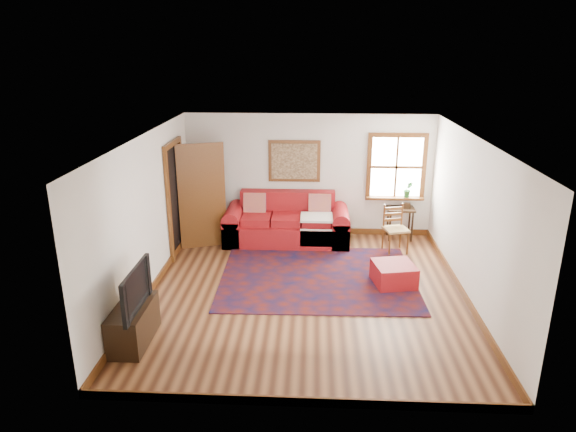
# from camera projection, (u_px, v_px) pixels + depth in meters

# --- Properties ---
(ground) EXTENTS (5.50, 5.50, 0.00)m
(ground) POSITION_uv_depth(u_px,v_px,m) (306.00, 292.00, 8.25)
(ground) COLOR #422111
(ground) RESTS_ON ground
(room_envelope) EXTENTS (5.04, 5.54, 2.52)m
(room_envelope) POSITION_uv_depth(u_px,v_px,m) (307.00, 194.00, 7.74)
(room_envelope) COLOR silver
(room_envelope) RESTS_ON ground
(window) EXTENTS (1.18, 0.20, 1.38)m
(window) POSITION_uv_depth(u_px,v_px,m) (398.00, 174.00, 10.31)
(window) COLOR white
(window) RESTS_ON ground
(doorway) EXTENTS (0.89, 1.08, 2.14)m
(doorway) POSITION_uv_depth(u_px,v_px,m) (192.00, 196.00, 9.71)
(doorway) COLOR black
(doorway) RESTS_ON ground
(framed_artwork) EXTENTS (1.05, 0.07, 0.85)m
(framed_artwork) POSITION_uv_depth(u_px,v_px,m) (294.00, 161.00, 10.34)
(framed_artwork) COLOR #603414
(framed_artwork) RESTS_ON ground
(persian_rug) EXTENTS (3.32, 2.68, 0.02)m
(persian_rug) POSITION_uv_depth(u_px,v_px,m) (317.00, 277.00, 8.78)
(persian_rug) COLOR #50120B
(persian_rug) RESTS_ON ground
(red_leather_sofa) EXTENTS (2.47, 1.02, 0.97)m
(red_leather_sofa) POSITION_uv_depth(u_px,v_px,m) (287.00, 226.00, 10.32)
(red_leather_sofa) COLOR maroon
(red_leather_sofa) RESTS_ON ground
(red_ottoman) EXTENTS (0.75, 0.75, 0.37)m
(red_ottoman) POSITION_uv_depth(u_px,v_px,m) (394.00, 274.00, 8.48)
(red_ottoman) COLOR maroon
(red_ottoman) RESTS_ON ground
(side_table) EXTENTS (0.54, 0.41, 0.65)m
(side_table) POSITION_uv_depth(u_px,v_px,m) (401.00, 214.00, 10.39)
(side_table) COLOR black
(side_table) RESTS_ON ground
(ladder_back_chair) EXTENTS (0.51, 0.50, 0.91)m
(ladder_back_chair) POSITION_uv_depth(u_px,v_px,m) (395.00, 227.00, 9.77)
(ladder_back_chair) COLOR tan
(ladder_back_chair) RESTS_ON ground
(media_cabinet) EXTENTS (0.43, 0.96, 0.53)m
(media_cabinet) POSITION_uv_depth(u_px,v_px,m) (133.00, 324.00, 6.81)
(media_cabinet) COLOR black
(media_cabinet) RESTS_ON ground
(television) EXTENTS (0.13, 1.01, 0.58)m
(television) POSITION_uv_depth(u_px,v_px,m) (129.00, 289.00, 6.56)
(television) COLOR black
(television) RESTS_ON media_cabinet
(candle_hurricane) EXTENTS (0.12, 0.12, 0.18)m
(candle_hurricane) POSITION_uv_depth(u_px,v_px,m) (143.00, 289.00, 7.02)
(candle_hurricane) COLOR silver
(candle_hurricane) RESTS_ON media_cabinet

